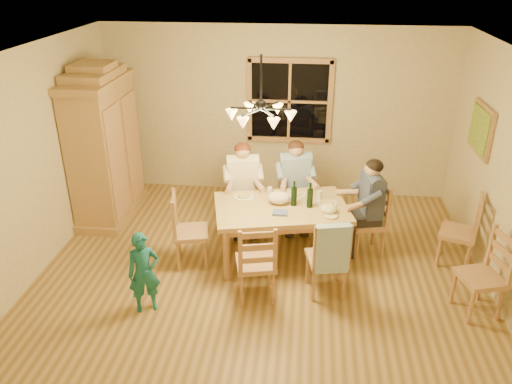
# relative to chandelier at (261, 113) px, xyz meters

# --- Properties ---
(floor) EXTENTS (5.50, 5.50, 0.00)m
(floor) POSITION_rel_chandelier_xyz_m (0.00, 0.00, -2.08)
(floor) COLOR brown
(floor) RESTS_ON ground
(ceiling) EXTENTS (5.50, 5.00, 0.02)m
(ceiling) POSITION_rel_chandelier_xyz_m (0.00, 0.00, 0.62)
(ceiling) COLOR white
(ceiling) RESTS_ON wall_back
(wall_back) EXTENTS (5.50, 0.02, 2.70)m
(wall_back) POSITION_rel_chandelier_xyz_m (0.00, 2.50, -0.73)
(wall_back) COLOR #C1B288
(wall_back) RESTS_ON floor
(wall_left) EXTENTS (0.02, 5.00, 2.70)m
(wall_left) POSITION_rel_chandelier_xyz_m (-2.75, 0.00, -0.73)
(wall_left) COLOR #C1B288
(wall_left) RESTS_ON floor
(window) EXTENTS (1.30, 0.06, 1.30)m
(window) POSITION_rel_chandelier_xyz_m (0.20, 2.47, -0.53)
(window) COLOR black
(window) RESTS_ON wall_back
(painting) EXTENTS (0.06, 0.78, 0.64)m
(painting) POSITION_rel_chandelier_xyz_m (2.71, 1.20, -0.48)
(painting) COLOR #A57547
(painting) RESTS_ON wall_right
(chandelier) EXTENTS (0.77, 0.68, 0.71)m
(chandelier) POSITION_rel_chandelier_xyz_m (0.00, 0.00, 0.00)
(chandelier) COLOR black
(chandelier) RESTS_ON ceiling
(armoire) EXTENTS (0.66, 1.40, 2.30)m
(armoire) POSITION_rel_chandelier_xyz_m (-2.42, 1.36, -1.02)
(armoire) COLOR #A57547
(armoire) RESTS_ON floor
(dining_table) EXTENTS (1.83, 1.35, 0.76)m
(dining_table) POSITION_rel_chandelier_xyz_m (0.22, 0.41, -1.42)
(dining_table) COLOR tan
(dining_table) RESTS_ON floor
(chair_far_left) EXTENTS (0.52, 0.51, 0.99)m
(chair_far_left) POSITION_rel_chandelier_xyz_m (-0.35, 1.08, -1.77)
(chair_far_left) COLOR #A46F48
(chair_far_left) RESTS_ON floor
(chair_far_right) EXTENTS (0.52, 0.51, 0.99)m
(chair_far_right) POSITION_rel_chandelier_xyz_m (0.36, 1.24, -1.77)
(chair_far_right) COLOR #A46F48
(chair_far_right) RESTS_ON floor
(chair_near_left) EXTENTS (0.52, 0.51, 0.99)m
(chair_near_left) POSITION_rel_chandelier_xyz_m (-0.01, -0.44, -1.77)
(chair_near_left) COLOR #A46F48
(chair_near_left) RESTS_ON floor
(chair_near_right) EXTENTS (0.52, 0.51, 0.99)m
(chair_near_right) POSITION_rel_chandelier_xyz_m (0.80, -0.26, -1.77)
(chair_near_right) COLOR #A46F48
(chair_near_right) RESTS_ON floor
(chair_end_left) EXTENTS (0.51, 0.52, 0.99)m
(chair_end_left) POSITION_rel_chandelier_xyz_m (-0.90, 0.15, -1.77)
(chair_end_left) COLOR #A46F48
(chair_end_left) RESTS_ON floor
(chair_end_right) EXTENTS (0.51, 0.52, 0.99)m
(chair_end_right) POSITION_rel_chandelier_xyz_m (1.34, 0.66, -1.77)
(chair_end_right) COLOR #A46F48
(chair_end_right) RESTS_ON floor
(adult_woman) EXTENTS (0.46, 0.49, 0.87)m
(adult_woman) POSITION_rel_chandelier_xyz_m (-0.35, 1.08, -1.24)
(adult_woman) COLOR beige
(adult_woman) RESTS_ON floor
(adult_plaid_man) EXTENTS (0.46, 0.49, 0.87)m
(adult_plaid_man) POSITION_rel_chandelier_xyz_m (0.36, 1.24, -1.24)
(adult_plaid_man) COLOR #385C9A
(adult_plaid_man) RESTS_ON floor
(adult_slate_man) EXTENTS (0.49, 0.46, 0.87)m
(adult_slate_man) POSITION_rel_chandelier_xyz_m (1.34, 0.66, -1.24)
(adult_slate_man) COLOR #3D4562
(adult_slate_man) RESTS_ON floor
(towel) EXTENTS (0.39, 0.18, 0.58)m
(towel) POSITION_rel_chandelier_xyz_m (0.84, -0.44, -1.38)
(towel) COLOR #99B6D0
(towel) RESTS_ON chair_near_right
(wine_bottle_a) EXTENTS (0.08, 0.08, 0.33)m
(wine_bottle_a) POSITION_rel_chandelier_xyz_m (0.37, 0.45, -1.15)
(wine_bottle_a) COLOR black
(wine_bottle_a) RESTS_ON dining_table
(wine_bottle_b) EXTENTS (0.08, 0.08, 0.33)m
(wine_bottle_b) POSITION_rel_chandelier_xyz_m (0.58, 0.43, -1.15)
(wine_bottle_b) COLOR black
(wine_bottle_b) RESTS_ON dining_table
(plate_woman) EXTENTS (0.26, 0.26, 0.02)m
(plate_woman) POSITION_rel_chandelier_xyz_m (-0.28, 0.60, -1.31)
(plate_woman) COLOR white
(plate_woman) RESTS_ON dining_table
(plate_plaid) EXTENTS (0.26, 0.26, 0.02)m
(plate_plaid) POSITION_rel_chandelier_xyz_m (0.39, 0.75, -1.31)
(plate_plaid) COLOR white
(plate_plaid) RESTS_ON dining_table
(plate_slate) EXTENTS (0.26, 0.26, 0.02)m
(plate_slate) POSITION_rel_chandelier_xyz_m (0.79, 0.53, -1.31)
(plate_slate) COLOR white
(plate_slate) RESTS_ON dining_table
(wine_glass_a) EXTENTS (0.06, 0.06, 0.14)m
(wine_glass_a) POSITION_rel_chandelier_xyz_m (0.06, 0.64, -1.25)
(wine_glass_a) COLOR silver
(wine_glass_a) RESTS_ON dining_table
(wine_glass_b) EXTENTS (0.06, 0.06, 0.14)m
(wine_glass_b) POSITION_rel_chandelier_xyz_m (0.70, 0.61, -1.25)
(wine_glass_b) COLOR silver
(wine_glass_b) RESTS_ON dining_table
(cap) EXTENTS (0.20, 0.20, 0.11)m
(cap) POSITION_rel_chandelier_xyz_m (0.81, 0.29, -1.26)
(cap) COLOR beige
(cap) RESTS_ON dining_table
(napkin) EXTENTS (0.21, 0.18, 0.03)m
(napkin) POSITION_rel_chandelier_xyz_m (0.22, 0.20, -1.30)
(napkin) COLOR #4E5B8F
(napkin) RESTS_ON dining_table
(cloth_bundle) EXTENTS (0.28, 0.22, 0.15)m
(cloth_bundle) POSITION_rel_chandelier_xyz_m (0.19, 0.48, -1.24)
(cloth_bundle) COLOR beige
(cloth_bundle) RESTS_ON dining_table
(child) EXTENTS (0.41, 0.35, 0.96)m
(child) POSITION_rel_chandelier_xyz_m (-1.20, -0.81, -1.60)
(child) COLOR #196774
(child) RESTS_ON floor
(chair_spare_front) EXTENTS (0.53, 0.54, 0.99)m
(chair_spare_front) POSITION_rel_chandelier_xyz_m (2.45, -0.46, -1.77)
(chair_spare_front) COLOR #A46F48
(chair_spare_front) RESTS_ON floor
(chair_spare_back) EXTENTS (0.54, 0.56, 0.99)m
(chair_spare_back) POSITION_rel_chandelier_xyz_m (2.45, 0.52, -1.77)
(chair_spare_back) COLOR #A46F48
(chair_spare_back) RESTS_ON floor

